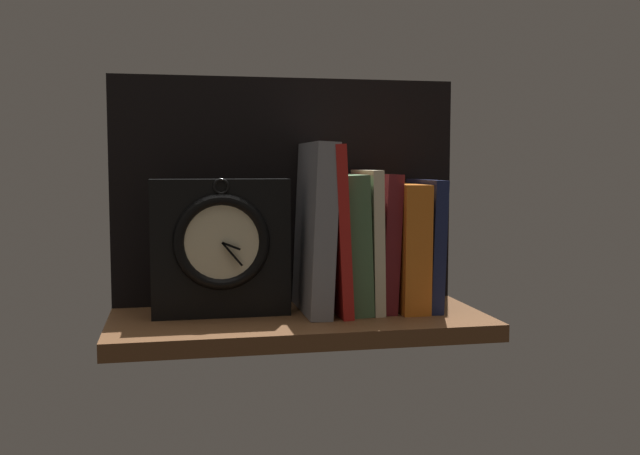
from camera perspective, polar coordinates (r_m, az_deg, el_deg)
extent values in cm
cube|color=brown|center=(110.31, -1.65, -7.56)|extent=(56.29, 24.74, 2.50)
cube|color=black|center=(119.39, -2.64, 2.88)|extent=(56.29, 1.20, 36.71)
cube|color=gray|center=(111.46, -0.40, -0.02)|extent=(4.56, 16.50, 26.10)
cube|color=red|center=(112.05, 1.01, -0.09)|extent=(2.92, 16.66, 25.67)
cube|color=#476B44|center=(112.91, 2.39, -1.20)|extent=(4.21, 13.83, 21.24)
cube|color=beige|center=(113.57, 3.77, -0.99)|extent=(2.08, 13.76, 21.86)
cube|color=maroon|center=(114.24, 4.90, -1.11)|extent=(3.29, 12.27, 21.32)
cube|color=orange|center=(115.39, 6.61, -1.46)|extent=(4.29, 14.83, 19.67)
cube|color=#192147|center=(116.46, 8.20, -1.26)|extent=(2.61, 14.30, 20.36)
cube|color=black|center=(109.90, -7.82, -1.56)|extent=(20.56, 5.50, 20.56)
torus|color=black|center=(106.66, -7.72, -1.16)|extent=(14.26, 1.75, 14.26)
cylinder|color=beige|center=(106.66, -7.72, -1.16)|extent=(11.51, 0.60, 11.51)
cube|color=black|center=(106.31, -7.00, -1.46)|extent=(2.72, 0.30, 1.33)
cube|color=black|center=(106.46, -6.91, -2.10)|extent=(3.12, 0.30, 3.65)
torus|color=black|center=(106.51, -7.78, 3.21)|extent=(2.44, 0.44, 2.44)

